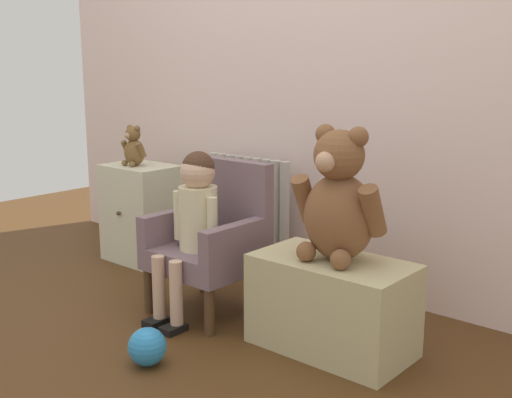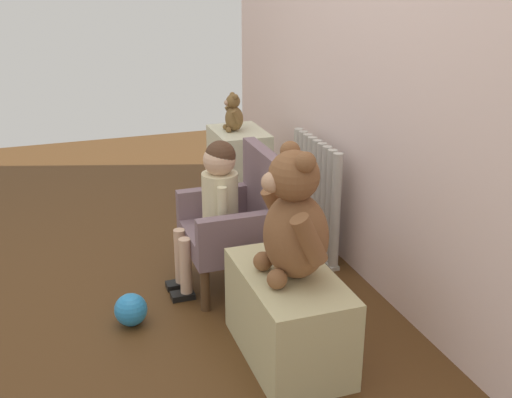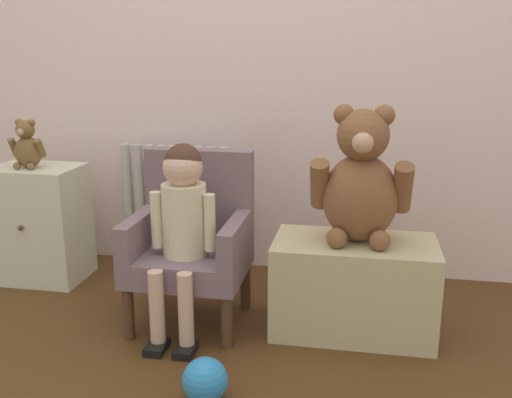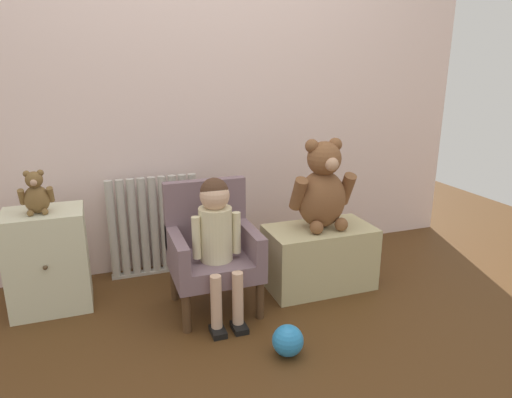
# 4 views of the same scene
# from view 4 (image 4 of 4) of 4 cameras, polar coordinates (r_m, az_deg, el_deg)

# --- Properties ---
(ground_plane) EXTENTS (6.00, 6.00, 0.00)m
(ground_plane) POSITION_cam_4_polar(r_m,az_deg,el_deg) (2.18, 0.70, -19.35)
(ground_plane) COLOR #4D2F15
(back_wall) EXTENTS (3.80, 0.05, 2.40)m
(back_wall) POSITION_cam_4_polar(r_m,az_deg,el_deg) (2.91, -7.65, 14.84)
(back_wall) COLOR beige
(back_wall) RESTS_ON ground_plane
(radiator) EXTENTS (0.56, 0.05, 0.63)m
(radiator) POSITION_cam_4_polar(r_m,az_deg,el_deg) (2.90, -12.59, -3.37)
(radiator) COLOR beige
(radiator) RESTS_ON ground_plane
(small_dresser) EXTENTS (0.40, 0.32, 0.55)m
(small_dresser) POSITION_cam_4_polar(r_m,az_deg,el_deg) (2.69, -24.53, -6.98)
(small_dresser) COLOR beige
(small_dresser) RESTS_ON ground_plane
(child_armchair) EXTENTS (0.45, 0.41, 0.68)m
(child_armchair) POSITION_cam_4_polar(r_m,az_deg,el_deg) (2.46, -5.52, -6.06)
(child_armchair) COLOR slate
(child_armchair) RESTS_ON ground_plane
(child_figure) EXTENTS (0.25, 0.35, 0.74)m
(child_figure) POSITION_cam_4_polar(r_m,az_deg,el_deg) (2.31, -4.93, -3.71)
(child_figure) COLOR beige
(child_figure) RESTS_ON ground_plane
(low_bench) EXTENTS (0.62, 0.34, 0.37)m
(low_bench) POSITION_cam_4_polar(r_m,az_deg,el_deg) (2.74, 7.89, -7.20)
(low_bench) COLOR tan
(low_bench) RESTS_ON ground_plane
(large_teddy_bear) EXTENTS (0.38, 0.26, 0.52)m
(large_teddy_bear) POSITION_cam_4_polar(r_m,az_deg,el_deg) (2.62, 8.30, 1.22)
(large_teddy_bear) COLOR brown
(large_teddy_bear) RESTS_ON low_bench
(small_teddy_bear) EXTENTS (0.16, 0.11, 0.22)m
(small_teddy_bear) POSITION_cam_4_polar(r_m,az_deg,el_deg) (2.55, -25.77, 0.51)
(small_teddy_bear) COLOR brown
(small_teddy_bear) RESTS_ON small_dresser
(toy_ball) EXTENTS (0.15, 0.15, 0.15)m
(toy_ball) POSITION_cam_4_polar(r_m,az_deg,el_deg) (2.18, 4.00, -17.23)
(toy_ball) COLOR #2B86CA
(toy_ball) RESTS_ON ground_plane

